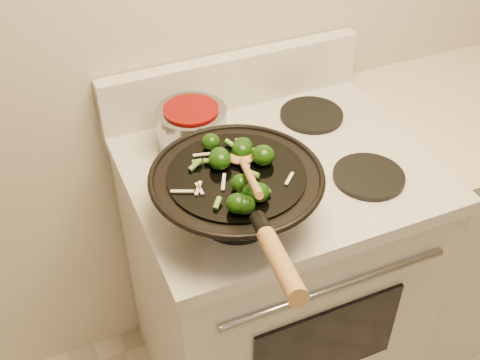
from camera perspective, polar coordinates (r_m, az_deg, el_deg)
name	(u,v)px	position (r m, az deg, el deg)	size (l,w,h in m)	color
stove	(272,276)	(1.88, 3.01, -9.05)	(0.78, 0.67, 1.08)	silver
counter_unit	(474,204)	(2.28, 21.31, -2.16)	(0.84, 0.62, 0.91)	silver
wok	(237,193)	(1.35, -0.28, -1.26)	(0.39, 0.64, 0.25)	black
stirfry	(240,168)	(1.31, -0.01, 1.17)	(0.27, 0.27, 0.05)	black
wooden_spoon	(246,168)	(1.27, 0.58, 1.15)	(0.11, 0.27, 0.12)	#A0723F
saucepan	(192,126)	(1.58, -4.57, 5.09)	(0.18, 0.30, 0.11)	gray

